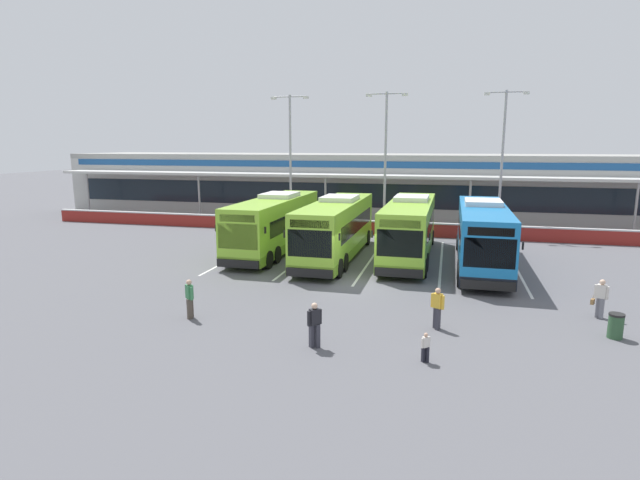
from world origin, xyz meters
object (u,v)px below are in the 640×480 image
coach_bus_centre (409,230)px  lamp_post_centre (385,153)px  coach_bus_right_centre (482,236)px  lamp_post_west (290,153)px  coach_bus_left_centre (336,230)px  pedestrian_approaching_bus (315,324)px  lamp_post_east (502,153)px  pedestrian_in_dark_coat (437,307)px  litter_bin (616,326)px  coach_bus_leftmost (275,225)px  pedestrian_child (425,346)px  pedestrian_near_bin (190,298)px  pedestrian_with_handbag (600,298)px

coach_bus_centre → lamp_post_centre: (-2.75, 9.48, 4.50)m
coach_bus_right_centre → lamp_post_west: lamp_post_west is taller
coach_bus_left_centre → coach_bus_right_centre: size_ratio=1.00×
pedestrian_approaching_bus → lamp_post_east: bearing=72.2°
pedestrian_in_dark_coat → lamp_post_centre: size_ratio=0.15×
lamp_post_west → litter_bin: (19.21, -21.63, -5.82)m
pedestrian_in_dark_coat → litter_bin: pedestrian_in_dark_coat is taller
coach_bus_leftmost → lamp_post_centre: size_ratio=1.11×
coach_bus_left_centre → pedestrian_approaching_bus: (2.33, -13.98, -0.91)m
pedestrian_in_dark_coat → pedestrian_approaching_bus: size_ratio=1.00×
coach_bus_leftmost → litter_bin: bearing=-33.7°
pedestrian_in_dark_coat → litter_bin: 6.38m
lamp_post_east → litter_bin: (2.22, -22.05, -5.82)m
lamp_post_west → lamp_post_centre: size_ratio=1.00×
lamp_post_centre → coach_bus_centre: bearing=-73.8°
pedestrian_child → lamp_post_centre: (-4.49, 24.90, 5.75)m
pedestrian_in_dark_coat → coach_bus_left_centre: bearing=120.1°
lamp_post_centre → litter_bin: bearing=-62.2°
coach_bus_right_centre → pedestrian_approaching_bus: coach_bus_right_centre is taller
pedestrian_in_dark_coat → pedestrian_child: size_ratio=1.61×
litter_bin → coach_bus_right_centre: bearing=111.9°
pedestrian_near_bin → lamp_post_centre: bearing=77.8°
pedestrian_in_dark_coat → lamp_post_east: lamp_post_east is taller
pedestrian_near_bin → lamp_post_centre: lamp_post_centre is taller
pedestrian_child → pedestrian_near_bin: bearing=168.4°
coach_bus_right_centre → pedestrian_near_bin: coach_bus_right_centre is taller
litter_bin → pedestrian_with_handbag: bearing=88.9°
coach_bus_centre → pedestrian_in_dark_coat: size_ratio=7.51×
pedestrian_with_handbag → lamp_post_east: size_ratio=0.15×
coach_bus_right_centre → coach_bus_leftmost: bearing=175.0°
coach_bus_right_centre → lamp_post_east: lamp_post_east is taller
pedestrian_in_dark_coat → pedestrian_approaching_bus: 5.01m
coach_bus_leftmost → pedestrian_near_bin: coach_bus_leftmost is taller
coach_bus_centre → pedestrian_in_dark_coat: bearing=-80.6°
coach_bus_leftmost → coach_bus_centre: (8.70, 0.19, 0.00)m
lamp_post_centre → pedestrian_child: bearing=-79.8°
lamp_post_east → pedestrian_approaching_bus: bearing=-107.8°
pedestrian_child → litter_bin: (6.62, 3.83, -0.07)m
pedestrian_near_bin → lamp_post_centre: (4.98, 22.95, 5.42)m
pedestrian_child → lamp_post_centre: bearing=100.2°
lamp_post_west → coach_bus_leftmost: bearing=-78.1°
pedestrian_approaching_bus → coach_bus_left_centre: bearing=99.5°
lamp_post_west → litter_bin: bearing=-48.4°
lamp_post_centre → pedestrian_with_handbag: bearing=-59.3°
coach_bus_right_centre → pedestrian_child: bearing=-100.0°
pedestrian_with_handbag → pedestrian_approaching_bus: (-10.46, -5.81, 0.02)m
lamp_post_east → litter_bin: lamp_post_east is taller
pedestrian_child → pedestrian_approaching_bus: bearing=175.7°
coach_bus_centre → pedestrian_near_bin: 15.56m
coach_bus_left_centre → pedestrian_in_dark_coat: bearing=-59.9°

